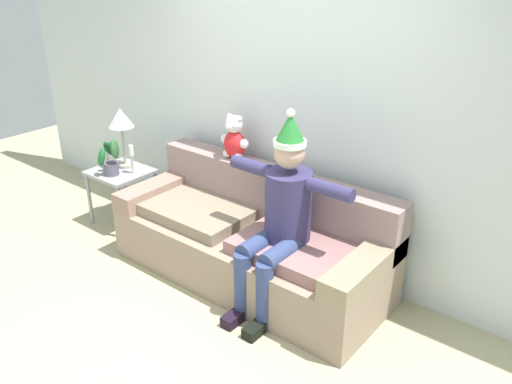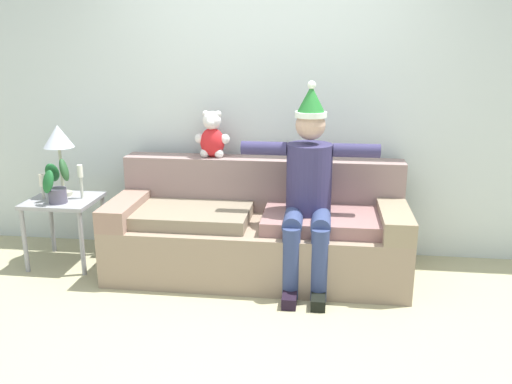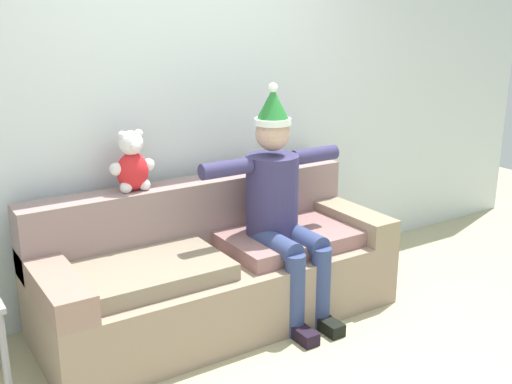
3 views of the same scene
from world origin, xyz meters
name	(u,v)px [view 2 (image 2 of 3)]	position (x,y,z in m)	size (l,w,h in m)	color
ground_plane	(238,335)	(0.00, 0.00, 0.00)	(10.00, 10.00, 0.00)	tan
back_wall	(266,94)	(0.00, 1.55, 1.35)	(7.00, 0.10, 2.70)	silver
couch	(258,230)	(0.00, 1.03, 0.33)	(2.28, 0.89, 0.86)	gray
person_seated	(309,185)	(0.39, 0.86, 0.76)	(1.02, 0.77, 1.51)	#34305A
teddy_bear	(212,136)	(-0.41, 1.30, 1.03)	(0.29, 0.17, 0.38)	red
side_table	(64,209)	(-1.59, 0.97, 0.47)	(0.53, 0.50, 0.55)	#96979E
table_lamp	(58,140)	(-1.62, 1.07, 1.01)	(0.24, 0.24, 0.58)	#B0AF97
potted_plant	(56,183)	(-1.57, 0.86, 0.71)	(0.24, 0.28, 0.37)	#575265
candle_tall	(42,183)	(-1.74, 0.95, 0.68)	(0.04, 0.04, 0.21)	beige
candle_short	(81,177)	(-1.44, 1.01, 0.73)	(0.04, 0.04, 0.28)	beige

